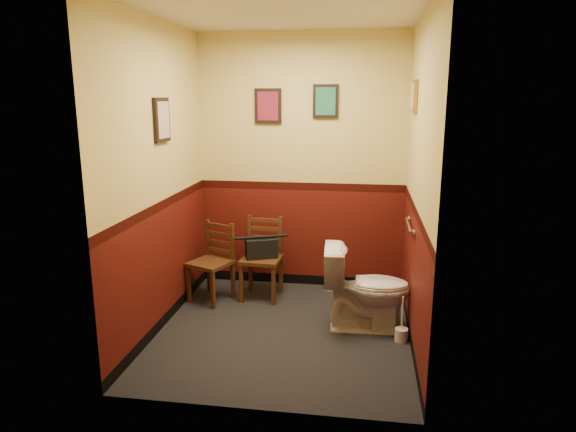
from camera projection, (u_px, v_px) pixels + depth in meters
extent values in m
cube|color=black|center=(284.00, 331.00, 4.60)|extent=(2.20, 2.40, 0.00)
cube|color=silver|center=(283.00, 10.00, 3.98)|extent=(2.20, 2.40, 0.00)
cube|color=#4B110C|center=(301.00, 164.00, 5.44)|extent=(2.20, 0.00, 2.70)
cube|color=#4B110C|center=(253.00, 214.00, 3.13)|extent=(2.20, 0.00, 2.70)
cube|color=#4B110C|center=(159.00, 179.00, 4.45)|extent=(0.00, 2.40, 2.70)
cube|color=#4B110C|center=(418.00, 185.00, 4.13)|extent=(0.00, 2.40, 2.70)
cylinder|color=silver|center=(409.00, 226.00, 4.47)|extent=(0.03, 0.50, 0.03)
cylinder|color=silver|center=(414.00, 233.00, 4.22)|extent=(0.02, 0.06, 0.06)
cylinder|color=silver|center=(409.00, 219.00, 4.70)|extent=(0.02, 0.06, 0.06)
cube|color=black|center=(268.00, 106.00, 5.34)|extent=(0.28, 0.03, 0.36)
cube|color=maroon|center=(268.00, 106.00, 5.32)|extent=(0.22, 0.01, 0.30)
cube|color=black|center=(326.00, 101.00, 5.24)|extent=(0.26, 0.03, 0.34)
cube|color=#237254|center=(326.00, 101.00, 5.23)|extent=(0.20, 0.01, 0.28)
cube|color=black|center=(162.00, 120.00, 4.43)|extent=(0.03, 0.30, 0.38)
cube|color=#BCA394|center=(164.00, 120.00, 4.42)|extent=(0.01, 0.24, 0.31)
cube|color=olive|center=(414.00, 96.00, 4.55)|extent=(0.03, 0.34, 0.28)
cube|color=#BCA394|center=(412.00, 96.00, 4.55)|extent=(0.01, 0.28, 0.22)
imported|color=white|center=(366.00, 289.00, 4.57)|extent=(0.79, 0.47, 0.76)
cylinder|color=silver|center=(401.00, 335.00, 4.40)|extent=(0.11, 0.11, 0.11)
cylinder|color=silver|center=(402.00, 314.00, 4.35)|extent=(0.02, 0.02, 0.32)
cube|color=#3E2412|center=(210.00, 263.00, 5.20)|extent=(0.49, 0.49, 0.04)
cube|color=#3E2412|center=(189.00, 283.00, 5.20)|extent=(0.05, 0.05, 0.40)
cube|color=#3E2412|center=(209.00, 274.00, 5.46)|extent=(0.05, 0.05, 0.40)
cube|color=#3E2412|center=(213.00, 290.00, 5.03)|extent=(0.05, 0.05, 0.40)
cube|color=#3E2412|center=(233.00, 280.00, 5.30)|extent=(0.05, 0.05, 0.40)
cube|color=#3E2412|center=(208.00, 238.00, 5.37)|extent=(0.04, 0.04, 0.40)
cube|color=#3E2412|center=(232.00, 243.00, 5.21)|extent=(0.04, 0.04, 0.40)
cube|color=#3E2412|center=(220.00, 251.00, 5.32)|extent=(0.29, 0.14, 0.04)
cube|color=#3E2412|center=(220.00, 243.00, 5.30)|extent=(0.29, 0.14, 0.04)
cube|color=#3E2412|center=(220.00, 234.00, 5.28)|extent=(0.29, 0.14, 0.04)
cube|color=#3E2412|center=(220.00, 226.00, 5.26)|extent=(0.29, 0.14, 0.04)
cube|color=#3E2412|center=(261.00, 259.00, 5.27)|extent=(0.41, 0.41, 0.04)
cube|color=#3E2412|center=(241.00, 283.00, 5.19)|extent=(0.04, 0.04, 0.42)
cube|color=#3E2412|center=(251.00, 272.00, 5.51)|extent=(0.04, 0.04, 0.42)
cube|color=#3E2412|center=(274.00, 285.00, 5.12)|extent=(0.04, 0.04, 0.42)
cube|color=#3E2412|center=(281.00, 274.00, 5.44)|extent=(0.04, 0.04, 0.42)
cube|color=#3E2412|center=(250.00, 234.00, 5.42)|extent=(0.04, 0.03, 0.42)
cube|color=#3E2412|center=(281.00, 236.00, 5.35)|extent=(0.04, 0.03, 0.42)
cube|color=#3E2412|center=(265.00, 246.00, 5.41)|extent=(0.32, 0.04, 0.04)
cube|color=#3E2412|center=(265.00, 237.00, 5.39)|extent=(0.32, 0.04, 0.04)
cube|color=#3E2412|center=(265.00, 229.00, 5.37)|extent=(0.32, 0.04, 0.04)
cube|color=#3E2412|center=(265.00, 220.00, 5.35)|extent=(0.32, 0.04, 0.04)
cube|color=black|center=(261.00, 248.00, 5.24)|extent=(0.35, 0.27, 0.20)
cylinder|color=black|center=(261.00, 237.00, 5.21)|extent=(0.27, 0.13, 0.03)
cylinder|color=silver|center=(330.00, 285.00, 5.57)|extent=(0.11, 0.11, 0.10)
cylinder|color=silver|center=(341.00, 286.00, 5.55)|extent=(0.11, 0.11, 0.10)
cylinder|color=silver|center=(336.00, 277.00, 5.53)|extent=(0.11, 0.11, 0.10)
cylinder|color=silver|center=(336.00, 268.00, 5.48)|extent=(0.11, 0.11, 0.10)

